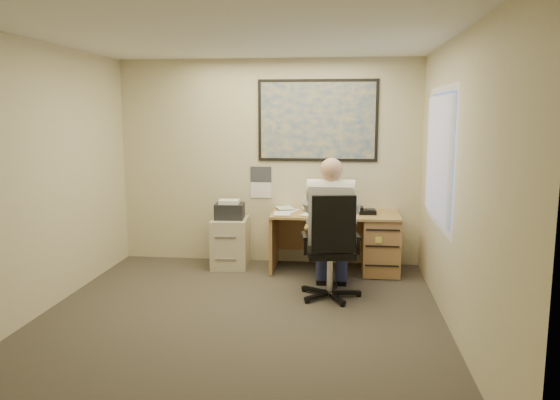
# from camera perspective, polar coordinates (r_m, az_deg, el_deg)

# --- Properties ---
(room_shell) EXTENTS (4.00, 4.50, 2.70)m
(room_shell) POSITION_cam_1_polar(r_m,az_deg,el_deg) (5.07, -4.66, 1.71)
(room_shell) COLOR #3C372E
(room_shell) RESTS_ON ground
(desk) EXTENTS (1.60, 0.97, 1.14)m
(desk) POSITION_cam_1_polar(r_m,az_deg,el_deg) (7.01, 8.46, -3.85)
(desk) COLOR #AC854A
(desk) RESTS_ON ground
(world_map) EXTENTS (1.56, 0.03, 1.06)m
(world_map) POSITION_cam_1_polar(r_m,az_deg,el_deg) (7.17, 3.95, 8.28)
(world_map) COLOR #1E4C93
(world_map) RESTS_ON room_shell
(wall_calendar) EXTENTS (0.28, 0.01, 0.42)m
(wall_calendar) POSITION_cam_1_polar(r_m,az_deg,el_deg) (7.31, -2.01, 1.86)
(wall_calendar) COLOR white
(wall_calendar) RESTS_ON room_shell
(window_blinds) EXTENTS (0.06, 1.40, 1.30)m
(window_blinds) POSITION_cam_1_polar(r_m,az_deg,el_deg) (5.83, 16.35, 4.31)
(window_blinds) COLOR beige
(window_blinds) RESTS_ON room_shell
(filing_cabinet) EXTENTS (0.49, 0.58, 0.89)m
(filing_cabinet) POSITION_cam_1_polar(r_m,az_deg,el_deg) (7.18, -5.24, -3.97)
(filing_cabinet) COLOR beige
(filing_cabinet) RESTS_ON ground
(office_chair) EXTENTS (0.79, 0.79, 1.16)m
(office_chair) POSITION_cam_1_polar(r_m,az_deg,el_deg) (5.96, 5.14, -7.12)
(office_chair) COLOR black
(office_chair) RESTS_ON ground
(person) EXTENTS (0.67, 0.94, 1.53)m
(person) POSITION_cam_1_polar(r_m,az_deg,el_deg) (5.93, 5.30, -2.97)
(person) COLOR silver
(person) RESTS_ON office_chair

